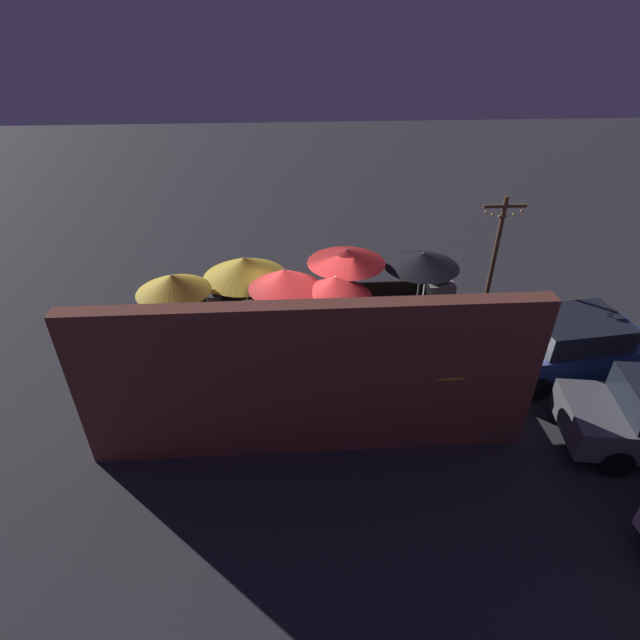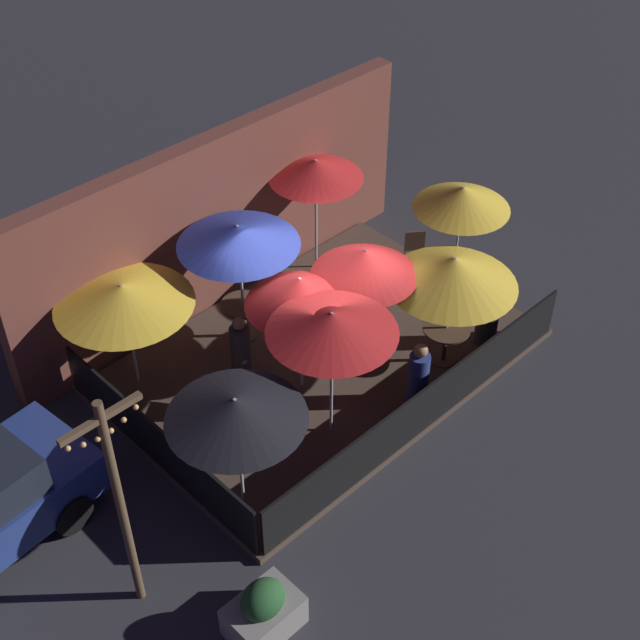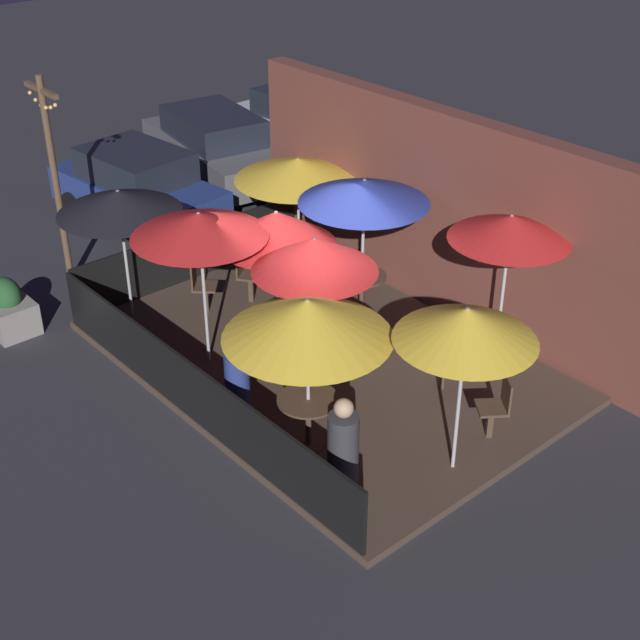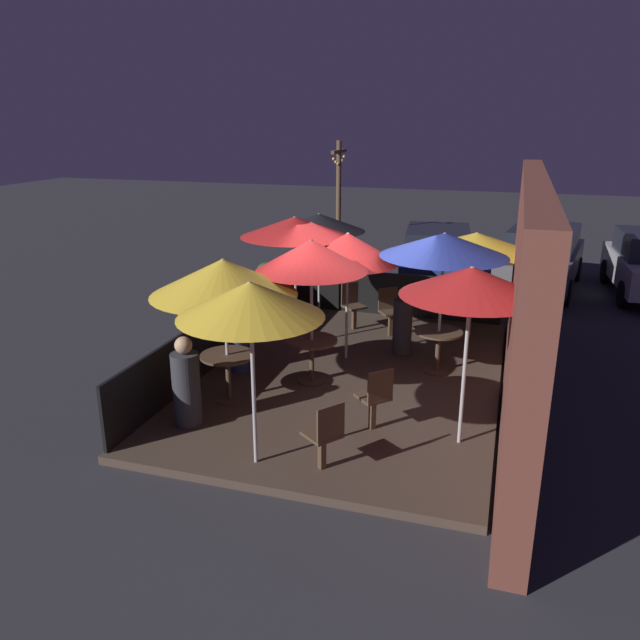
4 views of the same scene
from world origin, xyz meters
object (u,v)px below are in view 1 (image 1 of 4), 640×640
Objects in this scene: patio_umbrella_4 at (215,337)px; light_post at (494,257)px; patio_umbrella_1 at (335,318)px; patio_umbrella_3 at (438,338)px; patio_umbrella_7 at (173,283)px; patio_chair_3 at (397,330)px; patio_chair_2 at (179,362)px; parked_car_0 at (570,345)px; dining_table_2 at (249,312)px; patio_umbrella_8 at (346,256)px; dining_table_1 at (334,379)px; patron_2 at (361,358)px; patio_chair_1 at (396,348)px; patron_0 at (216,309)px; patio_chair_0 at (229,370)px; patio_umbrella_2 at (244,267)px; patio_umbrella_6 at (335,286)px; patron_1 at (289,305)px; patio_umbrella_0 at (285,279)px; dining_table_0 at (287,332)px; planter_box at (437,286)px.

patio_umbrella_4 is 0.64× the size of light_post.
patio_umbrella_3 is (-2.10, 0.39, -0.33)m from patio_umbrella_1.
patio_chair_3 is at bearing -178.48° from patio_umbrella_7.
patio_chair_2 is 9.45m from parked_car_0.
dining_table_2 is at bearing -54.68° from patio_umbrella_1.
patio_umbrella_8 is 3.29m from dining_table_1.
patron_2 is (-2.79, 2.21, -0.03)m from dining_table_2.
patio_umbrella_8 is 0.65× the size of light_post.
patio_umbrella_8 is at bearing -100.70° from patio_umbrella_1.
patio_chair_1 is 5.05m from patron_0.
patio_umbrella_1 is at bearing -165.87° from patio_umbrella_4.
patio_chair_3 is at bearing 166.01° from dining_table_2.
dining_table_2 reaches higher than dining_table_1.
light_post reaches higher than patio_umbrella_7.
patio_chair_1 reaches higher than patio_chair_0.
patron_2 is at bearing -55.41° from patio_chair_2.
patio_umbrella_8 is 3.94m from patron_0.
patio_umbrella_2 is 0.92× the size of patio_umbrella_4.
patio_chair_1 is (-4.05, -0.60, 0.01)m from patio_chair_0.
patio_chair_0 is at bearing 23.21° from patio_umbrella_6.
patio_umbrella_1 reaches higher than patron_0.
patron_1 is at bearing -127.86° from patron_0.
patio_umbrella_1 is 3.01m from patio_chair_0.
patron_2 is at bearing 145.68° from patio_umbrella_0.
dining_table_0 is at bearing -13.00° from patio_umbrella_6.
dining_table_0 is 0.89× the size of patio_chair_0.
patio_chair_3 is at bearing -132.64° from dining_table_1.
patio_umbrella_4 is 1.02× the size of patio_umbrella_7.
patio_umbrella_8 reaches higher than patio_umbrella_2.
patio_umbrella_0 is at bearing 135.68° from dining_table_2.
patio_umbrella_2 is at bearing -162.65° from patron_2.
patio_umbrella_4 reaches higher than planter_box.
patio_umbrella_8 reaches higher than patio_umbrella_4.
patio_umbrella_0 is 2.64m from patron_2.
patio_umbrella_3 is 0.92× the size of patio_umbrella_8.
patio_umbrella_6 is at bearing 177.09° from patron_2.
patio_umbrella_7 is at bearing -45.84° from patio_chair_3.
patio_chair_0 is 1.02× the size of patio_chair_2.
patio_umbrella_1 is 3.97m from dining_table_2.
patio_umbrella_6 is 4.59m from light_post.
light_post is (-4.52, -3.05, 1.42)m from dining_table_1.
patio_chair_2 is at bearing 14.60° from light_post.
patio_umbrella_4 is 2.89× the size of dining_table_0.
light_post is at bearing 51.85° from patron_1.
patio_umbrella_7 is 0.59× the size of parked_car_0.
light_post is (-6.61, -0.09, 0.04)m from patio_umbrella_2.
parked_car_0 is (-5.13, -0.02, 0.16)m from patron_2.
patio_umbrella_1 is 1.08× the size of patio_umbrella_2.
parked_car_0 is at bearing -146.75° from patron_0.
patio_umbrella_3 is at bearing 73.13° from planter_box.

